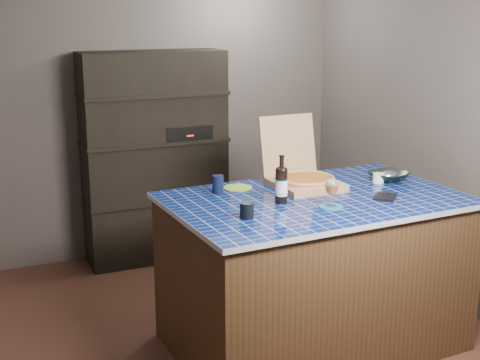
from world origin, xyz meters
name	(u,v)px	position (x,y,z in m)	size (l,w,h in m)	color
room	(221,153)	(0.00, 0.00, 1.25)	(3.50, 3.50, 3.50)	#4F2F21
shelving_unit	(155,157)	(0.00, 1.53, 0.90)	(1.20, 0.41, 1.80)	black
kitchen_island	(314,272)	(0.49, -0.37, 0.50)	(1.88, 1.25, 1.00)	#46301B
pizza_box	(304,178)	(0.54, -0.13, 1.06)	(0.42, 0.51, 0.44)	tan
mead_bottle	(281,184)	(0.24, -0.39, 1.12)	(0.08, 0.08, 0.30)	black
teal_trivet	(331,207)	(0.47, -0.59, 1.00)	(0.15, 0.15, 0.01)	#175E78
wine_glass	(331,187)	(0.47, -0.59, 1.12)	(0.08, 0.08, 0.17)	white
tumbler	(247,210)	(-0.08, -0.58, 1.04)	(0.08, 0.08, 0.09)	black
dvd_case	(385,197)	(0.88, -0.55, 1.01)	(0.13, 0.18, 0.01)	black
bowl	(389,176)	(1.16, -0.21, 1.03)	(0.25, 0.25, 0.06)	black
foil_contents	(389,175)	(1.16, -0.21, 1.04)	(0.13, 0.11, 0.06)	#AAA9B4
white_jar	(378,178)	(1.06, -0.23, 1.03)	(0.08, 0.08, 0.07)	white
navy_cup	(218,184)	(-0.04, -0.04, 1.06)	(0.07, 0.07, 0.12)	black
green_trivet	(238,188)	(0.13, 0.02, 1.00)	(0.19, 0.19, 0.01)	#74AB24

